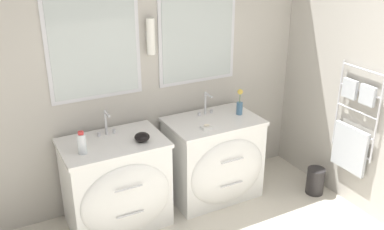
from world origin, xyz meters
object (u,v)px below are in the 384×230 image
(flower_vase, at_px, (240,104))
(waste_bin, at_px, (315,180))
(vanity_right, at_px, (215,159))
(toiletry_bottle, at_px, (82,143))
(amenity_bowl, at_px, (142,137))
(vanity_left, at_px, (117,185))

(flower_vase, bearing_deg, waste_bin, -37.07)
(vanity_right, relative_size, waste_bin, 3.21)
(toiletry_bottle, xyz_separation_m, waste_bin, (2.26, -0.39, -0.78))
(vanity_right, height_order, waste_bin, vanity_right)
(flower_vase, bearing_deg, toiletry_bottle, -176.37)
(waste_bin, bearing_deg, flower_vase, 142.93)
(amenity_bowl, xyz_separation_m, flower_vase, (1.09, 0.12, 0.07))
(vanity_left, height_order, toiletry_bottle, toiletry_bottle)
(vanity_right, bearing_deg, toiletry_bottle, -177.32)
(amenity_bowl, bearing_deg, vanity_left, 161.14)
(vanity_left, bearing_deg, vanity_right, 0.00)
(vanity_left, height_order, waste_bin, vanity_left)
(vanity_right, distance_m, waste_bin, 1.09)
(toiletry_bottle, height_order, amenity_bowl, toiletry_bottle)
(waste_bin, bearing_deg, amenity_bowl, 167.91)
(vanity_right, bearing_deg, flower_vase, 7.70)
(vanity_right, height_order, flower_vase, flower_vase)
(toiletry_bottle, relative_size, amenity_bowl, 1.46)
(toiletry_bottle, bearing_deg, vanity_left, 12.10)
(vanity_left, xyz_separation_m, waste_bin, (1.97, -0.45, -0.28))
(amenity_bowl, xyz_separation_m, waste_bin, (1.74, -0.37, -0.73))
(flower_vase, height_order, waste_bin, flower_vase)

